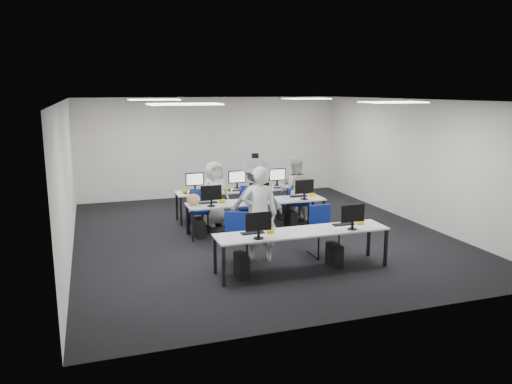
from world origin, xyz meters
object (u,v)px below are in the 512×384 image
object	(u,v)px
desk_mid	(257,203)
chair_0	(236,249)
chair_4	(299,210)
student_0	(260,214)
chair_5	(199,215)
chair_1	(323,240)
student_2	(215,193)
student_3	(297,191)
student_1	(295,189)
chair_2	(200,219)
chair_3	(249,215)
chair_6	(249,211)
photographer	(256,200)
desk_front	(303,234)
chair_7	(289,209)

from	to	relation	value
desk_mid	chair_0	xyz separation A→B (m)	(-1.07, -2.00, -0.37)
chair_4	student_0	xyz separation A→B (m)	(-1.83, -2.37, 0.61)
chair_5	chair_4	bearing A→B (deg)	0.92
desk_mid	chair_1	world-z (taller)	chair_1
student_2	student_3	world-z (taller)	student_2
chair_1	student_1	size ratio (longest dim) A/B	0.61
student_0	student_1	size ratio (longest dim) A/B	1.16
chair_2	chair_5	bearing A→B (deg)	97.43
chair_3	chair_6	xyz separation A→B (m)	(0.10, 0.29, 0.03)
chair_1	photographer	xyz separation A→B (m)	(-0.94, 1.36, 0.58)
chair_0	chair_5	bearing A→B (deg)	113.14
chair_1	chair_2	size ratio (longest dim) A/B	1.02
student_0	chair_3	bearing A→B (deg)	-87.32
student_1	student_2	bearing A→B (deg)	11.58
chair_2	student_2	xyz separation A→B (m)	(0.49, 0.47, 0.47)
desk_mid	chair_4	world-z (taller)	chair_4
desk_front	student_3	size ratio (longest dim) A/B	2.13
chair_2	desk_mid	bearing A→B (deg)	-2.26
chair_3	student_2	bearing A→B (deg)	164.74
chair_2	student_1	distance (m)	2.53
student_0	photographer	distance (m)	1.35
desk_front	chair_5	distance (m)	3.61
chair_0	chair_6	bearing A→B (deg)	88.60
chair_0	photographer	distance (m)	1.74
chair_6	chair_4	bearing A→B (deg)	-3.90
student_2	chair_0	bearing A→B (deg)	-111.27
desk_front	chair_2	xyz separation A→B (m)	(-1.24, 3.04, -0.38)
chair_1	chair_6	distance (m)	2.86
photographer	chair_0	bearing A→B (deg)	68.18
chair_0	student_0	world-z (taller)	student_0
chair_0	chair_3	distance (m)	2.76
chair_1	chair_2	bearing A→B (deg)	130.27
chair_3	chair_2	bearing A→B (deg)	-164.49
chair_2	student_3	size ratio (longest dim) A/B	0.64
desk_front	chair_4	size ratio (longest dim) A/B	3.31
chair_0	chair_7	size ratio (longest dim) A/B	1.14
desk_mid	chair_2	xyz separation A→B (m)	(-1.24, 0.44, -0.38)
chair_3	student_3	size ratio (longest dim) A/B	0.58
chair_6	photographer	size ratio (longest dim) A/B	0.55
chair_2	chair_4	world-z (taller)	chair_4
desk_mid	chair_2	size ratio (longest dim) A/B	3.34
chair_2	student_0	size ratio (longest dim) A/B	0.52
chair_1	chair_4	distance (m)	2.49
student_1	desk_mid	bearing A→B (deg)	47.21
desk_mid	chair_1	size ratio (longest dim) A/B	3.29
chair_5	chair_6	xyz separation A→B (m)	(1.27, 0.04, 0.01)
chair_0	chair_4	xyz separation A→B (m)	(2.32, 2.47, -0.00)
chair_6	chair_0	bearing A→B (deg)	-99.07
student_3	desk_front	bearing A→B (deg)	-110.43
chair_6	student_0	world-z (taller)	student_0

